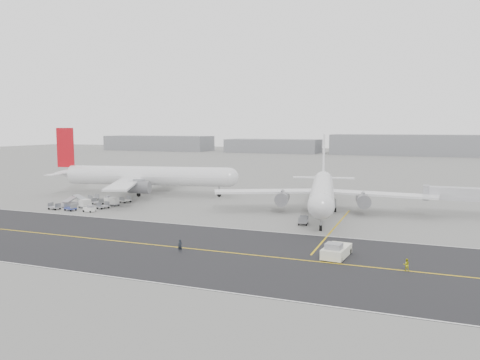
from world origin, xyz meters
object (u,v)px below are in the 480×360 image
at_px(pushback_tug, 336,251).
at_px(ground_crew_b, 406,265).
at_px(ground_crew_a, 180,246).
at_px(airliner_b, 322,190).
at_px(airliner_a, 143,176).
at_px(jet_bridge, 465,196).

distance_m(pushback_tug, ground_crew_b, 10.16).
bearing_deg(ground_crew_a, airliner_b, 70.44).
height_order(airliner_b, ground_crew_b, airliner_b).
height_order(airliner_a, airliner_b, airliner_a).
xyz_separation_m(pushback_tug, ground_crew_b, (9.63, -3.24, -0.13)).
distance_m(pushback_tug, ground_crew_a, 23.00).
bearing_deg(jet_bridge, ground_crew_a, -132.32).
relative_size(pushback_tug, jet_bridge, 0.50).
relative_size(airliner_b, jet_bridge, 2.94).
xyz_separation_m(airliner_b, pushback_tug, (9.11, -35.99, -3.94)).
height_order(airliner_b, ground_crew_a, airliner_b).
bearing_deg(airliner_b, airliner_a, 160.21).
bearing_deg(jet_bridge, ground_crew_b, -103.24).
xyz_separation_m(ground_crew_a, ground_crew_b, (31.96, 2.29, -0.14)).
bearing_deg(airliner_a, pushback_tug, -137.63).
distance_m(airliner_b, ground_crew_b, 43.66).
xyz_separation_m(airliner_a, jet_bridge, (80.53, -3.18, -0.97)).
height_order(airliner_a, ground_crew_a, airliner_a).
height_order(airliner_a, jet_bridge, airliner_a).
xyz_separation_m(airliner_b, ground_crew_b, (18.74, -39.22, -4.08)).
bearing_deg(airliner_b, jet_bridge, -0.07).
relative_size(airliner_a, ground_crew_b, 32.00).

